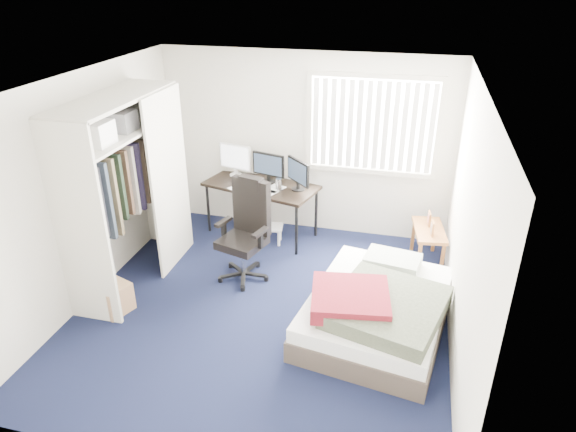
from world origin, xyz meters
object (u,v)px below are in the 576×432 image
Objects in this scene: desk at (262,182)px; nightstand at (429,233)px; office_chair at (246,240)px; bed at (377,309)px.

desk reaches higher than nightstand.
bed is at bearing -22.78° from office_chair.
office_chair reaches higher than desk.
nightstand is at bearing 71.82° from bed.
office_chair reaches higher than bed.
nightstand is at bearing -7.18° from desk.
office_chair is (0.12, -1.11, -0.30)m from desk.
office_chair is 1.80m from bed.
bed is (1.65, -0.69, -0.22)m from office_chair.
office_chair is 1.65× the size of nightstand.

